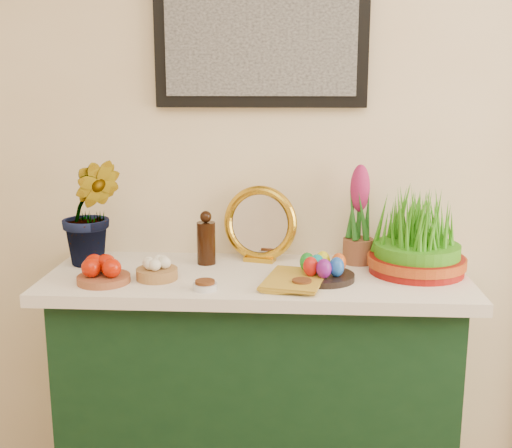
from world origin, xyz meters
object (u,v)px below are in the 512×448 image
Objects in this scene: sideboard at (257,400)px; hyacinth_green at (90,195)px; mirror at (260,225)px; book at (267,277)px; wheatgrass_sabzeh at (418,239)px.

hyacinth_green reaches higher than sideboard.
mirror is 0.28m from book.
book is at bearing -68.64° from sideboard.
mirror is (0.00, 0.16, 0.60)m from sideboard.
sideboard is 0.62m from mirror.
hyacinth_green is 0.60m from mirror.
mirror is at bearing 167.26° from wheatgrass_sabzeh.
mirror is at bearing 89.45° from sideboard.
mirror is 1.15× the size of book.
book is at bearing -26.59° from hyacinth_green.
mirror is 0.85× the size of wheatgrass_sabzeh.
wheatgrass_sabzeh is (0.54, 0.04, 0.58)m from sideboard.
book is (0.04, -0.26, -0.11)m from mirror.
sideboard is at bearing -90.55° from mirror.
sideboard is 0.79m from wheatgrass_sabzeh.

